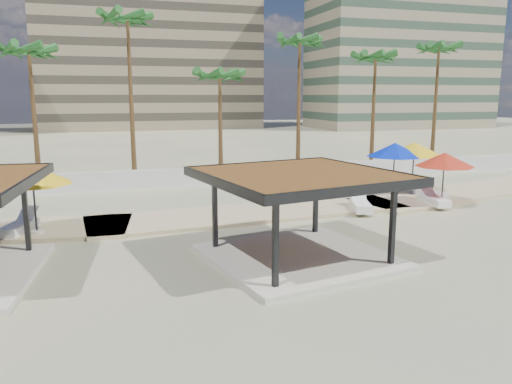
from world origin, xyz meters
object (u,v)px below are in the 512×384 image
pavilion_central (299,208)px  lounger_a (20,226)px  lounger_c (434,200)px  umbrella_c (444,160)px  lounger_b (361,205)px  lounger_d (430,193)px

pavilion_central → lounger_a: 12.06m
pavilion_central → lounger_c: size_ratio=3.13×
pavilion_central → umbrella_c: size_ratio=2.02×
pavilion_central → lounger_b: 8.38m
lounger_c → lounger_a: bearing=96.6°
lounger_a → lounger_b: (15.87, -0.50, 0.01)m
pavilion_central → lounger_d: bearing=23.9°
pavilion_central → lounger_d: 13.54m
pavilion_central → lounger_d: size_ratio=3.13×
lounger_c → lounger_d: lounger_d is taller
umbrella_c → pavilion_central: bearing=-151.0°
lounger_b → lounger_c: lounger_b is taller
umbrella_c → lounger_b: size_ratio=1.43×
pavilion_central → lounger_b: bearing=35.1°
pavilion_central → lounger_c: (10.12, 5.89, -1.53)m
umbrella_c → lounger_a: umbrella_c is taller
lounger_a → lounger_c: size_ratio=1.03×
pavilion_central → lounger_c: pavilion_central is taller
pavilion_central → lounger_a: pavilion_central is taller
umbrella_c → lounger_d: umbrella_c is taller
lounger_c → pavilion_central: bearing=128.2°
lounger_c → lounger_d: bearing=-21.9°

